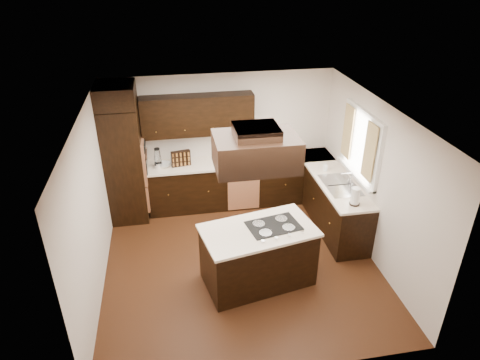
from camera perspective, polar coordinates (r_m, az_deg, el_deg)
The scene contains 30 objects.
floor at distance 6.98m, azimuth 0.05°, elevation -10.82°, with size 4.20×4.20×0.02m, color #502913.
ceiling at distance 5.74m, azimuth 0.06°, elevation 9.14°, with size 4.20×4.20×0.02m, color silver.
wall_back at distance 8.13m, azimuth -2.56°, elevation 5.52°, with size 4.20×0.02×2.50m, color beige.
wall_front at distance 4.60m, azimuth 4.83°, elevation -14.88°, with size 4.20×0.02×2.50m, color beige.
wall_left at distance 6.30m, azimuth -19.25°, elevation -3.40°, with size 0.02×4.20×2.50m, color beige.
wall_right at distance 6.90m, azimuth 17.57°, elevation -0.21°, with size 0.02×4.20×2.50m, color beige.
oven_column at distance 7.83m, azimuth -15.10°, elevation 2.05°, with size 0.65×0.75×2.12m, color black.
wall_oven_face at distance 7.78m, azimuth -12.60°, elevation 2.67°, with size 0.05×0.62×0.78m, color #B7714B.
base_cabinets_back at distance 8.21m, azimuth -1.91°, elevation -0.51°, with size 2.93×0.60×0.88m, color black.
base_cabinets_right at distance 7.87m, azimuth 11.90°, elevation -2.52°, with size 0.60×2.40×0.88m, color black.
countertop_back at distance 7.99m, azimuth -1.94°, elevation 2.34°, with size 2.93×0.63×0.04m, color #FFEBD1.
countertop_right at distance 7.65m, azimuth 12.13°, elevation 0.43°, with size 0.63×2.40×0.04m, color #FFEBD1.
upper_cabinets at distance 7.73m, azimuth -5.66°, elevation 8.61°, with size 2.00×0.34×0.72m, color black.
dishwasher_front at distance 8.02m, azimuth 0.48°, elevation -1.61°, with size 0.60×0.05×0.72m, color #B7714B.
window_frame at distance 7.16m, azimuth 15.85°, elevation 4.64°, with size 0.06×1.32×1.12m, color white.
window_pane at distance 7.17m, azimuth 16.05°, elevation 4.65°, with size 0.00×1.20×1.00m, color white.
curtain_left at distance 6.77m, azimuth 16.88°, elevation 3.58°, with size 0.02×0.34×0.90m, color beige.
curtain_right at distance 7.47m, azimuth 14.17°, elevation 6.26°, with size 0.02×0.34×0.90m, color beige.
sink_rim at distance 7.36m, azimuth 13.22°, elevation -0.64°, with size 0.52×0.84×0.01m, color silver.
island at distance 6.36m, azimuth 2.41°, elevation -10.15°, with size 1.54×0.84×0.88m, color black.
island_top at distance 6.08m, azimuth 2.49°, elevation -6.75°, with size 1.60×0.90×0.04m, color #FFEBD1.
cooktop at distance 6.15m, azimuth 4.50°, elevation -6.09°, with size 0.73×0.49×0.01m, color black.
range_hood at distance 5.38m, azimuth 2.14°, elevation 3.79°, with size 1.05×0.72×0.42m, color black.
hood_duct at distance 5.27m, azimuth 2.19°, elevation 6.51°, with size 0.55×0.50×0.13m, color black.
blender_base at distance 7.86m, azimuth -10.82°, elevation 1.94°, with size 0.15×0.15×0.10m, color silver.
blender_pitcher at distance 7.79m, azimuth -10.94°, elevation 3.13°, with size 0.13×0.13×0.26m, color silver.
spice_rack at distance 7.84m, azimuth -7.90°, elevation 2.87°, with size 0.35×0.09×0.29m, color black.
mixing_bowl at distance 7.90m, azimuth -10.17°, elevation 1.98°, with size 0.27×0.27×0.07m, color white.
soap_bottle at distance 7.75m, azimuth 11.34°, elevation 1.76°, with size 0.07×0.07×0.16m, color white.
paper_towel at distance 6.79m, azimuth 15.13°, elevation -2.13°, with size 0.13×0.13×0.29m, color white.
Camera 1 is at (-0.95, -5.34, 4.38)m, focal length 32.00 mm.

